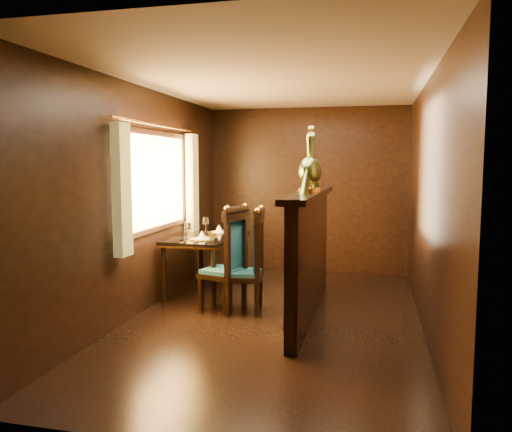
% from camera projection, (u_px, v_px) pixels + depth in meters
% --- Properties ---
extents(ground, '(5.00, 5.00, 0.00)m').
position_uv_depth(ground, '(275.00, 319.00, 5.33)').
color(ground, black).
rests_on(ground, ground).
extents(room_shell, '(3.04, 5.04, 2.52)m').
position_uv_depth(room_shell, '(268.00, 171.00, 5.20)').
color(room_shell, black).
rests_on(room_shell, ground).
extents(partition, '(0.26, 2.70, 1.36)m').
position_uv_depth(partition, '(310.00, 250.00, 5.47)').
color(partition, black).
rests_on(partition, ground).
extents(dining_table, '(0.84, 1.31, 0.95)m').
position_uv_depth(dining_table, '(206.00, 242.00, 6.30)').
color(dining_table, black).
rests_on(dining_table, ground).
extents(chair_left, '(0.47, 0.49, 1.19)m').
position_uv_depth(chair_left, '(253.00, 258.00, 5.52)').
color(chair_left, black).
rests_on(chair_left, ground).
extents(chair_right, '(0.55, 0.56, 1.22)m').
position_uv_depth(chair_right, '(231.00, 256.00, 5.55)').
color(chair_right, black).
rests_on(chair_right, ground).
extents(peacock_left, '(0.22, 0.59, 0.70)m').
position_uv_depth(peacock_left, '(309.00, 159.00, 5.19)').
color(peacock_left, '#1C5435').
rests_on(peacock_left, partition).
extents(peacock_right, '(0.21, 0.57, 0.68)m').
position_uv_depth(peacock_right, '(312.00, 160.00, 5.49)').
color(peacock_right, '#1C5435').
rests_on(peacock_right, partition).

